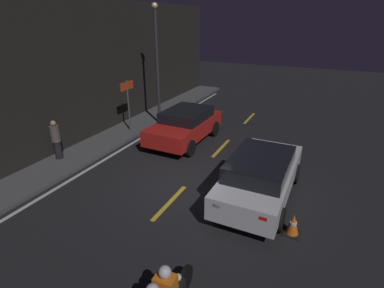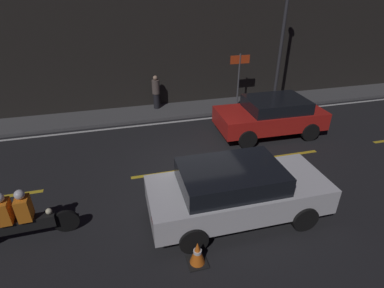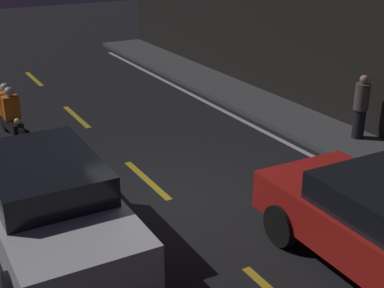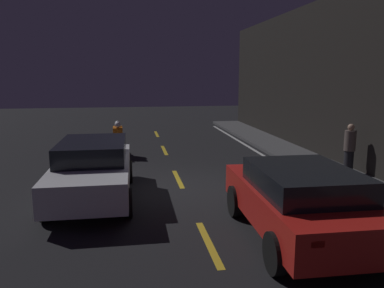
{
  "view_description": "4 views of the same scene",
  "coord_description": "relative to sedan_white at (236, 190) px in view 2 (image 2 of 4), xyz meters",
  "views": [
    {
      "loc": [
        -7.61,
        -3.87,
        5.18
      ],
      "look_at": [
        0.92,
        0.16,
        1.15
      ],
      "focal_mm": 28.0,
      "sensor_mm": 36.0,
      "label": 1
    },
    {
      "loc": [
        -2.12,
        -7.79,
        5.3
      ],
      "look_at": [
        -0.15,
        -0.33,
        1.11
      ],
      "focal_mm": 28.0,
      "sensor_mm": 36.0,
      "label": 2
    },
    {
      "loc": [
        7.98,
        -4.05,
        4.77
      ],
      "look_at": [
        0.38,
        0.27,
        1.22
      ],
      "focal_mm": 50.0,
      "sensor_mm": 36.0,
      "label": 3
    },
    {
      "loc": [
        9.92,
        -1.39,
        3.1
      ],
      "look_at": [
        -1.15,
        0.46,
        1.04
      ],
      "focal_mm": 35.0,
      "sensor_mm": 36.0,
      "label": 4
    }
  ],
  "objects": [
    {
      "name": "lane_dash_b",
      "position": [
        -5.94,
        2.35,
        -0.79
      ],
      "size": [
        2.0,
        0.14,
        0.01
      ],
      "color": "gold",
      "rests_on": "ground"
    },
    {
      "name": "raised_curb",
      "position": [
        -0.44,
        7.2,
        -0.72
      ],
      "size": [
        28.0,
        1.7,
        0.13
      ],
      "color": "#4C4C4F",
      "rests_on": "ground"
    },
    {
      "name": "lane_dash_d",
      "position": [
        3.06,
        2.35,
        -0.79
      ],
      "size": [
        2.0,
        0.14,
        0.01
      ],
      "color": "gold",
      "rests_on": "ground"
    },
    {
      "name": "lane_solid_kerb",
      "position": [
        -0.44,
        6.1,
        -0.79
      ],
      "size": [
        25.2,
        0.14,
        0.01
      ],
      "color": "silver",
      "rests_on": "ground"
    },
    {
      "name": "sedan_white",
      "position": [
        0.0,
        0.0,
        0.0
      ],
      "size": [
        4.44,
        1.97,
        1.47
      ],
      "rotation": [
        0.0,
        0.0,
        -0.01
      ],
      "color": "silver",
      "rests_on": "ground"
    },
    {
      "name": "lane_dash_c",
      "position": [
        -1.44,
        2.35,
        -0.79
      ],
      "size": [
        2.0,
        0.14,
        0.01
      ],
      "color": "gold",
      "rests_on": "ground"
    },
    {
      "name": "taxi_red",
      "position": [
        3.1,
        4.09,
        -0.01
      ],
      "size": [
        4.1,
        2.09,
        1.43
      ],
      "rotation": [
        0.0,
        0.0,
        3.12
      ],
      "color": "red",
      "rests_on": "ground"
    },
    {
      "name": "pedestrian",
      "position": [
        -0.81,
        7.57,
        0.11
      ],
      "size": [
        0.34,
        0.34,
        1.53
      ],
      "color": "black",
      "rests_on": "raised_curb"
    },
    {
      "name": "ground_plane",
      "position": [
        -0.44,
        2.35,
        -0.79
      ],
      "size": [
        56.0,
        56.0,
        0.0
      ],
      "primitive_type": "plane",
      "color": "black"
    },
    {
      "name": "street_lamp",
      "position": [
        4.4,
        6.2,
        2.45
      ],
      "size": [
        0.28,
        0.28,
        5.76
      ],
      "color": "#333338",
      "rests_on": "ground"
    },
    {
      "name": "motorcycle",
      "position": [
        -5.02,
        0.48,
        -0.15
      ],
      "size": [
        2.36,
        0.38,
        1.37
      ],
      "rotation": [
        0.0,
        0.0,
        0.03
      ],
      "color": "black",
      "rests_on": "ground"
    },
    {
      "name": "building_front",
      "position": [
        -0.44,
        8.2,
        2.16
      ],
      "size": [
        28.0,
        0.3,
        5.9
      ],
      "color": "black",
      "rests_on": "ground"
    },
    {
      "name": "shop_sign",
      "position": [
        2.91,
        6.94,
        1.03
      ],
      "size": [
        0.9,
        0.08,
        2.4
      ],
      "color": "#4C4C51",
      "rests_on": "raised_curb"
    },
    {
      "name": "traffic_cone_near",
      "position": [
        -1.33,
        -1.2,
        -0.51
      ],
      "size": [
        0.42,
        0.42,
        0.58
      ],
      "color": "black",
      "rests_on": "ground"
    }
  ]
}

